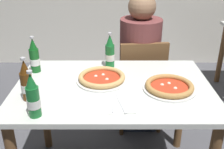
# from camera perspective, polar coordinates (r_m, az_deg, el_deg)

# --- Properties ---
(dining_table_main) EXTENTS (1.20, 0.80, 0.75)m
(dining_table_main) POSITION_cam_1_polar(r_m,az_deg,el_deg) (1.70, 0.01, -5.74)
(dining_table_main) COLOR silver
(dining_table_main) RESTS_ON ground_plane
(chair_behind_table) EXTENTS (0.44, 0.44, 0.85)m
(chair_behind_table) POSITION_cam_1_polar(r_m,az_deg,el_deg) (2.32, 5.78, -1.18)
(chair_behind_table) COLOR brown
(chair_behind_table) RESTS_ON ground_plane
(diner_seated) EXTENTS (0.34, 0.34, 1.21)m
(diner_seated) POSITION_cam_1_polar(r_m,az_deg,el_deg) (2.32, 5.59, 1.62)
(diner_seated) COLOR #2D3342
(diner_seated) RESTS_ON ground_plane
(pizza_margherita_near) EXTENTS (0.31, 0.31, 0.04)m
(pizza_margherita_near) POSITION_cam_1_polar(r_m,az_deg,el_deg) (1.62, 11.88, -2.54)
(pizza_margherita_near) COLOR white
(pizza_margherita_near) RESTS_ON dining_table_main
(pizza_marinara_far) EXTENTS (0.32, 0.32, 0.04)m
(pizza_marinara_far) POSITION_cam_1_polar(r_m,az_deg,el_deg) (1.69, -2.38, -0.74)
(pizza_marinara_far) COLOR white
(pizza_marinara_far) RESTS_ON dining_table_main
(beer_bottle_left) EXTENTS (0.07, 0.07, 0.25)m
(beer_bottle_left) POSITION_cam_1_polar(r_m,az_deg,el_deg) (1.52, -17.93, -1.62)
(beer_bottle_left) COLOR #512D0F
(beer_bottle_left) RESTS_ON dining_table_main
(beer_bottle_center) EXTENTS (0.07, 0.07, 0.25)m
(beer_bottle_center) POSITION_cam_1_polar(r_m,az_deg,el_deg) (1.36, -16.64, -4.74)
(beer_bottle_center) COLOR #196B2D
(beer_bottle_center) RESTS_ON dining_table_main
(beer_bottle_right) EXTENTS (0.07, 0.07, 0.25)m
(beer_bottle_right) POSITION_cam_1_polar(r_m,az_deg,el_deg) (1.86, -0.68, 4.64)
(beer_bottle_right) COLOR #196B2D
(beer_bottle_right) RESTS_ON dining_table_main
(beer_bottle_extra) EXTENTS (0.07, 0.07, 0.25)m
(beer_bottle_extra) POSITION_cam_1_polar(r_m,az_deg,el_deg) (1.86, -16.38, 3.53)
(beer_bottle_extra) COLOR #14591E
(beer_bottle_extra) RESTS_ON dining_table_main
(napkin_with_cutlery) EXTENTS (0.19, 0.19, 0.01)m
(napkin_with_cutlery) POSITION_cam_1_polar(r_m,az_deg,el_deg) (1.44, 0.96, -6.37)
(napkin_with_cutlery) COLOR white
(napkin_with_cutlery) RESTS_ON dining_table_main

